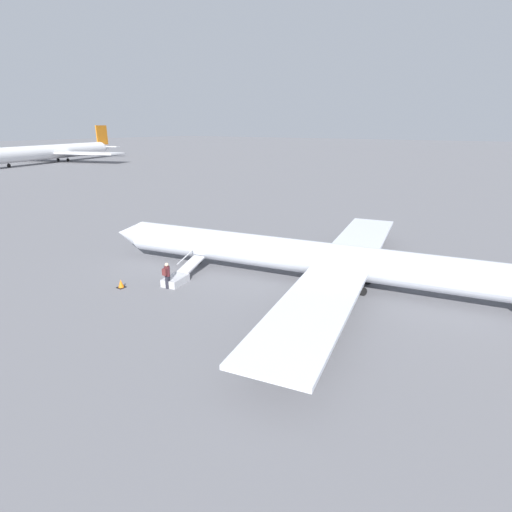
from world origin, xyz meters
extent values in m
plane|color=slate|center=(0.00, 0.00, 0.00)|extent=(600.00, 600.00, 0.00)
cylinder|color=silver|center=(0.00, 0.00, 1.71)|extent=(29.25, 7.67, 2.20)
cone|color=silver|center=(15.61, 2.98, 1.71)|extent=(2.79, 2.58, 2.16)
cube|color=silver|center=(-2.80, 6.86, 1.54)|extent=(5.78, 12.77, 0.22)
cube|color=silver|center=(-0.08, -7.41, 1.54)|extent=(5.78, 12.77, 0.22)
cylinder|color=black|center=(9.37, 1.79, 0.27)|extent=(0.56, 0.24, 0.55)
cylinder|color=#4C4C51|center=(9.37, 1.79, 0.63)|extent=(0.10, 0.10, 0.17)
cylinder|color=black|center=(-3.07, 0.42, 0.27)|extent=(0.56, 0.24, 0.55)
cylinder|color=#4C4C51|center=(-3.07, 0.42, 0.63)|extent=(0.10, 0.10, 0.17)
cylinder|color=black|center=(-2.70, -1.52, 0.27)|extent=(0.56, 0.24, 0.55)
cylinder|color=#4C4C51|center=(-2.70, -1.52, 0.63)|extent=(0.10, 0.10, 0.17)
cylinder|color=white|center=(103.56, -40.02, 3.01)|extent=(17.41, 43.42, 3.89)
cone|color=white|center=(111.20, -63.53, 3.01)|extent=(5.19, 5.99, 3.81)
cube|color=orange|center=(110.89, -62.57, 7.10)|extent=(1.98, 5.27, 6.22)
cube|color=white|center=(111.05, -63.09, 3.40)|extent=(11.08, 5.58, 0.19)
cube|color=white|center=(93.53, -45.61, 2.72)|extent=(19.66, 11.68, 0.39)
cube|color=white|center=(114.96, -38.65, 2.72)|extent=(19.66, 11.68, 0.39)
cylinder|color=black|center=(99.10, -26.29, 0.48)|extent=(0.53, 0.99, 0.96)
cylinder|color=#2D2D33|center=(99.10, -26.29, 1.11)|extent=(0.17, 0.17, 0.30)
cylinder|color=black|center=(103.27, -44.78, 0.48)|extent=(0.53, 0.99, 0.96)
cylinder|color=#2D2D33|center=(103.27, -44.78, 1.11)|extent=(0.17, 0.17, 0.30)
cylinder|color=black|center=(106.60, -43.70, 0.48)|extent=(0.53, 0.99, 0.96)
cylinder|color=#2D2D33|center=(106.60, -43.70, 1.11)|extent=(0.17, 0.17, 0.30)
cube|color=#B2B2B7|center=(7.89, 5.63, 0.25)|extent=(1.42, 1.97, 0.50)
cube|color=#B2B2B7|center=(8.27, 3.67, 0.75)|extent=(1.30, 2.36, 0.61)
cube|color=#B2B2B7|center=(8.71, 3.75, 1.25)|extent=(0.47, 2.19, 0.55)
cube|color=#23232D|center=(7.74, 6.44, 0.42)|extent=(0.25, 0.31, 0.85)
cylinder|color=#4C1E23|center=(7.74, 6.44, 1.18)|extent=(0.36, 0.36, 0.65)
sphere|color=beige|center=(7.74, 6.44, 1.62)|extent=(0.24, 0.24, 0.24)
cube|color=#592323|center=(7.69, 6.71, 1.21)|extent=(0.31, 0.23, 0.44)
cube|color=black|center=(10.35, 8.10, 0.01)|extent=(0.50, 0.50, 0.03)
cone|color=orange|center=(10.35, 8.10, 0.28)|extent=(0.39, 0.39, 0.55)
camera|label=1|loc=(-10.55, 22.97, 10.04)|focal=28.00mm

